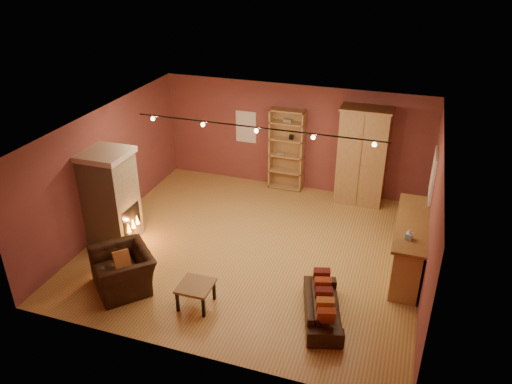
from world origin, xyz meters
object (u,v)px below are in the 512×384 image
(bookcase, at_px, (287,148))
(loveseat, at_px, (323,303))
(fireplace, at_px, (111,197))
(armchair, at_px, (122,264))
(bar_counter, at_px, (409,246))
(armoire, at_px, (362,156))
(coffee_table, at_px, (196,288))

(bookcase, relative_size, loveseat, 1.34)
(fireplace, relative_size, armchair, 1.53)
(fireplace, distance_m, bookcase, 4.74)
(armchair, bearing_deg, loveseat, 47.85)
(bar_counter, bearing_deg, loveseat, -124.08)
(loveseat, bearing_deg, bar_counter, -49.76)
(bookcase, bearing_deg, armchair, -109.21)
(fireplace, distance_m, loveseat, 5.10)
(armoire, bearing_deg, armchair, -127.15)
(armoire, height_order, loveseat, armoire)
(loveseat, relative_size, armchair, 1.18)
(loveseat, xyz_separation_m, armchair, (-3.81, -0.34, 0.18))
(loveseat, bearing_deg, bookcase, 6.83)
(fireplace, bearing_deg, armoire, 35.90)
(fireplace, xyz_separation_m, armoire, (4.88, 3.53, 0.19))
(bookcase, bearing_deg, fireplace, -127.97)
(bar_counter, height_order, armchair, bar_counter)
(bookcase, distance_m, bar_counter, 4.44)
(armoire, height_order, coffee_table, armoire)
(bar_counter, relative_size, coffee_table, 3.84)
(bookcase, xyz_separation_m, coffee_table, (-0.26, -5.24, -0.72))
(armoire, bearing_deg, coffee_table, -113.86)
(bar_counter, bearing_deg, coffee_table, -146.75)
(bookcase, bearing_deg, armoire, -5.82)
(fireplace, bearing_deg, loveseat, -12.70)
(fireplace, height_order, armchair, fireplace)
(fireplace, xyz_separation_m, armchair, (1.11, -1.45, -0.54))
(fireplace, xyz_separation_m, loveseat, (4.92, -1.11, -0.73))
(coffee_table, bearing_deg, armchair, 177.65)
(bar_counter, relative_size, loveseat, 1.45)
(loveseat, xyz_separation_m, coffee_table, (-2.27, -0.40, 0.06))
(loveseat, bearing_deg, coffee_table, 84.34)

